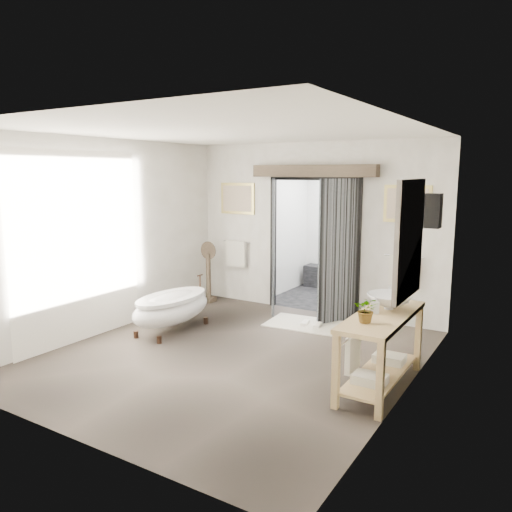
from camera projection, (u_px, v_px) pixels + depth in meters
name	position (u px, v px, depth m)	size (l,w,h in m)	color
ground_plane	(232.00, 355.00, 6.61)	(5.00, 5.00, 0.00)	brown
room_shell	(223.00, 216.00, 6.21)	(4.52, 5.02, 2.91)	silver
shower_room	(346.00, 249.00, 9.82)	(2.22, 2.01, 2.51)	black
back_wall_dressing	(310.00, 223.00, 8.30)	(3.82, 0.76, 2.52)	black
clawfoot_tub	(172.00, 307.00, 7.58)	(0.69, 1.54, 0.75)	#3E271B
vanity	(379.00, 344.00, 5.55)	(0.57, 1.60, 0.85)	tan
pedestal_mirror	(209.00, 276.00, 9.30)	(0.34, 0.22, 1.14)	brown
rug	(305.00, 324.00, 7.96)	(1.20, 0.80, 0.01)	beige
slippers	(311.00, 324.00, 7.85)	(0.35, 0.25, 0.05)	white
basin	(389.00, 301.00, 5.70)	(0.51, 0.51, 0.18)	white
plant	(367.00, 310.00, 5.16)	(0.25, 0.22, 0.28)	gray
soap_bottle_a	(375.00, 304.00, 5.52)	(0.09, 0.09, 0.20)	gray
soap_bottle_b	(389.00, 294.00, 6.01)	(0.14, 0.14, 0.19)	gray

